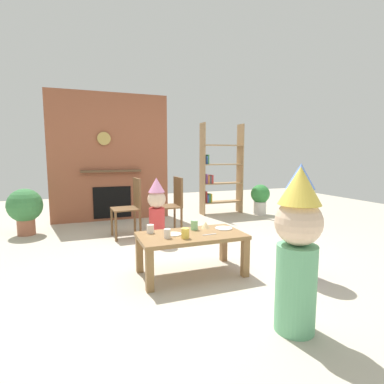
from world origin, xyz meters
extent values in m
plane|color=#BCB29E|center=(0.00, 0.00, 0.00)|extent=(12.00, 12.00, 0.00)
cube|color=#935138|center=(-0.69, 2.60, 1.20)|extent=(2.20, 0.18, 2.40)
cube|color=black|center=(-0.69, 2.50, 0.35)|extent=(0.70, 0.02, 0.60)
cube|color=brown|center=(-0.69, 2.46, 0.95)|extent=(1.10, 0.10, 0.04)
cylinder|color=tan|center=(-0.81, 2.48, 1.55)|extent=(0.24, 0.04, 0.24)
cube|color=#9E7A51|center=(1.12, 2.40, 0.95)|extent=(0.02, 0.28, 1.90)
cube|color=#9E7A51|center=(2.00, 2.40, 0.95)|extent=(0.02, 0.28, 1.90)
cube|color=#9E7A51|center=(1.56, 2.40, 0.25)|extent=(0.86, 0.28, 0.02)
cube|color=#9E7A51|center=(1.56, 2.40, 0.65)|extent=(0.86, 0.28, 0.02)
cube|color=#9E7A51|center=(1.56, 2.40, 1.05)|extent=(0.86, 0.28, 0.02)
cube|color=#9E7A51|center=(1.56, 2.40, 1.45)|extent=(0.86, 0.28, 0.02)
cube|color=#B23333|center=(1.19, 2.40, 0.38)|extent=(0.02, 0.20, 0.24)
cube|color=#3359A5|center=(1.22, 2.40, 0.34)|extent=(0.03, 0.20, 0.16)
cube|color=#3F8C4C|center=(1.26, 2.40, 0.35)|extent=(0.03, 0.20, 0.18)
cube|color=gold|center=(1.30, 2.40, 0.35)|extent=(0.03, 0.20, 0.18)
cube|color=#8C4C99|center=(1.19, 2.40, 0.76)|extent=(0.03, 0.20, 0.20)
cube|color=#D87F3F|center=(1.23, 2.40, 0.74)|extent=(0.03, 0.20, 0.17)
cube|color=#4C4C51|center=(1.27, 2.40, 0.74)|extent=(0.04, 0.20, 0.16)
cube|color=#B23333|center=(1.32, 2.40, 0.75)|extent=(0.04, 0.20, 0.17)
cube|color=#3359A5|center=(1.19, 2.40, 1.14)|extent=(0.03, 0.20, 0.17)
cube|color=#3F8C4C|center=(1.22, 2.40, 1.16)|extent=(0.02, 0.20, 0.20)
cube|color=olive|center=(-0.19, -0.49, 0.42)|extent=(1.09, 0.59, 0.04)
cube|color=olive|center=(-0.69, -0.74, 0.20)|extent=(0.07, 0.07, 0.40)
cube|color=olive|center=(0.31, -0.74, 0.20)|extent=(0.07, 0.07, 0.40)
cube|color=olive|center=(-0.69, -0.24, 0.20)|extent=(0.07, 0.07, 0.40)
cube|color=olive|center=(0.31, -0.24, 0.20)|extent=(0.07, 0.07, 0.40)
cylinder|color=silver|center=(-0.58, -0.31, 0.48)|extent=(0.07, 0.07, 0.09)
cylinder|color=#8CD18C|center=(-0.10, -0.34, 0.49)|extent=(0.08, 0.08, 0.11)
cylinder|color=#F2CC4C|center=(-0.30, -0.63, 0.49)|extent=(0.08, 0.08, 0.10)
cylinder|color=silver|center=(-0.47, -0.56, 0.48)|extent=(0.07, 0.07, 0.09)
cylinder|color=white|center=(-0.38, -0.46, 0.44)|extent=(0.16, 0.16, 0.01)
cylinder|color=white|center=(0.22, -0.42, 0.44)|extent=(0.19, 0.19, 0.01)
cone|color=#EAC68C|center=(0.04, -0.32, 0.47)|extent=(0.10, 0.10, 0.07)
cube|color=silver|center=(-0.03, -0.59, 0.44)|extent=(0.15, 0.02, 0.01)
cylinder|color=#66B27F|center=(0.15, -1.71, 0.31)|extent=(0.28, 0.28, 0.63)
sphere|color=beige|center=(0.15, -1.71, 0.79)|extent=(0.33, 0.33, 0.33)
cone|color=#F2D14C|center=(0.15, -1.71, 1.05)|extent=(0.29, 0.29, 0.26)
cylinder|color=#B27FCC|center=(0.84, -0.90, 0.31)|extent=(0.28, 0.28, 0.63)
sphere|color=beige|center=(0.84, -0.90, 0.79)|extent=(0.32, 0.32, 0.32)
cone|color=#668CE5|center=(0.84, -0.90, 1.04)|extent=(0.29, 0.29, 0.26)
cylinder|color=#D13838|center=(-0.25, 0.77, 0.25)|extent=(0.22, 0.22, 0.50)
sphere|color=beige|center=(-0.25, 0.77, 0.63)|extent=(0.26, 0.26, 0.26)
cone|color=pink|center=(-0.25, 0.77, 0.83)|extent=(0.23, 0.23, 0.21)
cube|color=brown|center=(-0.63, 1.21, 0.44)|extent=(0.42, 0.42, 0.02)
cube|color=brown|center=(-0.44, 1.22, 0.68)|extent=(0.05, 0.40, 0.45)
cylinder|color=brown|center=(-0.82, 1.38, 0.21)|extent=(0.04, 0.04, 0.43)
cylinder|color=brown|center=(-0.80, 1.02, 0.21)|extent=(0.04, 0.04, 0.43)
cylinder|color=brown|center=(-0.46, 1.40, 0.21)|extent=(0.04, 0.04, 0.43)
cylinder|color=brown|center=(-0.44, 1.04, 0.21)|extent=(0.04, 0.04, 0.43)
cube|color=brown|center=(0.02, 1.19, 0.44)|extent=(0.40, 0.40, 0.02)
cube|color=brown|center=(0.21, 1.19, 0.68)|extent=(0.03, 0.40, 0.45)
cylinder|color=brown|center=(-0.16, 1.36, 0.21)|extent=(0.04, 0.04, 0.43)
cylinder|color=brown|center=(-0.16, 1.00, 0.21)|extent=(0.04, 0.04, 0.43)
cylinder|color=brown|center=(0.20, 1.37, 0.21)|extent=(0.04, 0.04, 0.43)
cylinder|color=brown|center=(0.20, 1.01, 0.21)|extent=(0.04, 0.04, 0.43)
cylinder|color=beige|center=(2.27, 2.00, 0.14)|extent=(0.26, 0.26, 0.27)
sphere|color=#32803A|center=(2.27, 2.00, 0.44)|extent=(0.39, 0.39, 0.39)
cylinder|color=#9E5B42|center=(-2.08, 1.89, 0.12)|extent=(0.26, 0.26, 0.25)
sphere|color=#397B41|center=(-2.08, 1.89, 0.47)|extent=(0.52, 0.52, 0.52)
camera|label=1|loc=(-1.25, -3.35, 1.25)|focal=28.16mm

